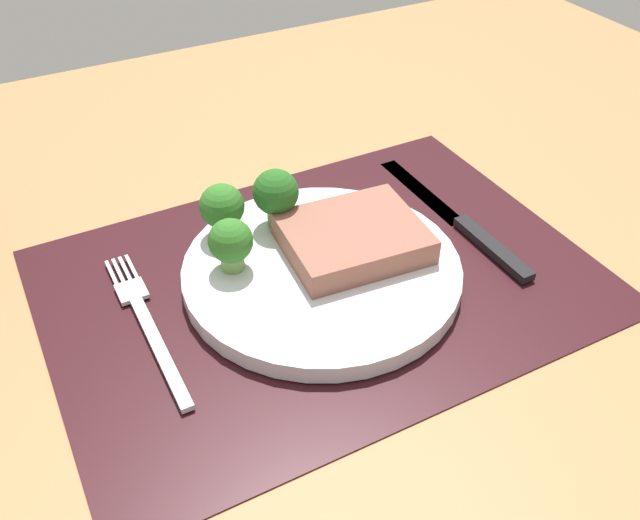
# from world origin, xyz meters

# --- Properties ---
(ground_plane) EXTENTS (1.40, 1.10, 0.03)m
(ground_plane) POSITION_xyz_m (0.00, 0.00, -0.01)
(ground_plane) COLOR #996D42
(placemat) EXTENTS (0.47, 0.34, 0.00)m
(placemat) POSITION_xyz_m (0.00, 0.00, 0.00)
(placemat) COLOR black
(placemat) RESTS_ON ground_plane
(plate) EXTENTS (0.24, 0.24, 0.02)m
(plate) POSITION_xyz_m (0.00, 0.00, 0.01)
(plate) COLOR silver
(plate) RESTS_ON placemat
(steak) EXTENTS (0.13, 0.11, 0.02)m
(steak) POSITION_xyz_m (0.03, 0.01, 0.03)
(steak) COLOR #8C5647
(steak) RESTS_ON plate
(broccoli_front_edge) EXTENTS (0.04, 0.04, 0.06)m
(broccoli_front_edge) POSITION_xyz_m (-0.01, 0.07, 0.05)
(broccoli_front_edge) COLOR #5B8942
(broccoli_front_edge) RESTS_ON plate
(broccoli_near_fork) EXTENTS (0.04, 0.04, 0.05)m
(broccoli_near_fork) POSITION_xyz_m (-0.07, 0.03, 0.05)
(broccoli_near_fork) COLOR #6B994C
(broccoli_near_fork) RESTS_ON plate
(broccoli_near_steak) EXTENTS (0.04, 0.04, 0.05)m
(broccoli_near_steak) POSITION_xyz_m (-0.06, 0.08, 0.05)
(broccoli_near_steak) COLOR #6B994C
(broccoli_near_steak) RESTS_ON plate
(fork) EXTENTS (0.02, 0.19, 0.01)m
(fork) POSITION_xyz_m (-0.15, 0.01, 0.01)
(fork) COLOR silver
(fork) RESTS_ON placemat
(knife) EXTENTS (0.02, 0.23, 0.01)m
(knife) POSITION_xyz_m (0.16, 0.01, 0.01)
(knife) COLOR black
(knife) RESTS_ON placemat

